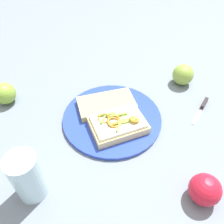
# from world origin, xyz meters

# --- Properties ---
(ground_plane) EXTENTS (2.00, 2.00, 0.00)m
(ground_plane) POSITION_xyz_m (0.00, 0.00, 0.00)
(ground_plane) COLOR slate
(ground_plane) RESTS_ON ground
(plate) EXTENTS (0.29, 0.29, 0.01)m
(plate) POSITION_xyz_m (0.00, 0.00, 0.01)
(plate) COLOR #2944B4
(plate) RESTS_ON ground_plane
(sandwich) EXTENTS (0.14, 0.17, 0.05)m
(sandwich) POSITION_xyz_m (0.04, 0.01, 0.03)
(sandwich) COLOR beige
(sandwich) RESTS_ON plate
(bread_slice_side) EXTENTS (0.12, 0.19, 0.02)m
(bread_slice_side) POSITION_xyz_m (-0.04, -0.01, 0.02)
(bread_slice_side) COLOR tan
(bread_slice_side) RESTS_ON plate
(apple_0) EXTENTS (0.09, 0.09, 0.07)m
(apple_0) POSITION_xyz_m (-0.11, -0.33, 0.03)
(apple_0) COLOR #7EA738
(apple_0) RESTS_ON ground_plane
(apple_1) EXTENTS (0.09, 0.09, 0.07)m
(apple_1) POSITION_xyz_m (-0.15, 0.26, 0.04)
(apple_1) COLOR #88AB41
(apple_1) RESTS_ON ground_plane
(apple_2) EXTENTS (0.08, 0.08, 0.07)m
(apple_2) POSITION_xyz_m (0.26, 0.18, 0.04)
(apple_2) COLOR red
(apple_2) RESTS_ON ground_plane
(drinking_glass) EXTENTS (0.07, 0.07, 0.13)m
(drinking_glass) POSITION_xyz_m (0.21, -0.20, 0.06)
(drinking_glass) COLOR silver
(drinking_glass) RESTS_ON ground_plane
(knife) EXTENTS (0.10, 0.08, 0.01)m
(knife) POSITION_xyz_m (-0.02, 0.29, 0.01)
(knife) COLOR silver
(knife) RESTS_ON ground_plane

